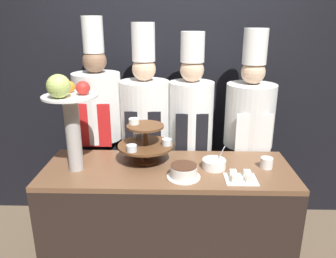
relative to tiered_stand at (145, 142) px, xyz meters
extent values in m
cube|color=black|center=(0.16, 0.81, 0.37)|extent=(10.00, 0.06, 2.80)
cube|color=black|center=(0.16, -0.10, -0.61)|extent=(1.73, 0.62, 0.84)
cube|color=brown|center=(0.16, -0.10, -0.17)|extent=(1.73, 0.62, 0.03)
cylinder|color=brown|center=(0.00, 0.00, -0.15)|extent=(0.18, 0.18, 0.02)
cylinder|color=brown|center=(0.00, 0.00, -0.02)|extent=(0.04, 0.04, 0.28)
cylinder|color=brown|center=(0.00, 0.00, -0.03)|extent=(0.40, 0.40, 0.02)
cylinder|color=brown|center=(0.00, 0.00, 0.12)|extent=(0.26, 0.26, 0.02)
cylinder|color=silver|center=(-0.07, 0.13, 0.00)|extent=(0.07, 0.07, 0.04)
cylinder|color=green|center=(-0.07, 0.13, -0.01)|extent=(0.06, 0.06, 0.03)
cylinder|color=silver|center=(-0.08, -0.13, 0.00)|extent=(0.07, 0.07, 0.04)
cylinder|color=beige|center=(-0.08, -0.13, -0.01)|extent=(0.06, 0.06, 0.03)
cylinder|color=silver|center=(0.15, -0.01, 0.00)|extent=(0.07, 0.07, 0.04)
cylinder|color=gold|center=(0.15, -0.01, -0.01)|extent=(0.06, 0.06, 0.03)
cylinder|color=white|center=(-0.08, 0.02, 0.14)|extent=(0.07, 0.07, 0.04)
cylinder|color=#B2ADA8|center=(-0.46, -0.14, 0.10)|extent=(0.10, 0.10, 0.51)
cylinder|color=white|center=(-0.46, -0.14, 0.36)|extent=(0.35, 0.35, 0.01)
sphere|color=red|center=(-0.38, -0.13, 0.41)|extent=(0.09, 0.09, 0.09)
sphere|color=orange|center=(-0.49, -0.05, 0.40)|extent=(0.08, 0.08, 0.08)
sphere|color=#ADC160|center=(-0.50, -0.22, 0.44)|extent=(0.15, 0.15, 0.15)
cylinder|color=white|center=(0.27, -0.25, -0.15)|extent=(0.22, 0.22, 0.01)
cylinder|color=white|center=(0.27, -0.25, -0.11)|extent=(0.18, 0.18, 0.07)
cylinder|color=#472819|center=(0.27, -0.25, -0.07)|extent=(0.17, 0.17, 0.01)
cylinder|color=white|center=(0.85, -0.09, -0.12)|extent=(0.08, 0.08, 0.07)
cube|color=white|center=(0.64, -0.27, -0.15)|extent=(0.20, 0.17, 0.01)
cube|color=silver|center=(0.59, -0.31, -0.13)|extent=(0.04, 0.04, 0.04)
cube|color=silver|center=(0.68, -0.31, -0.13)|extent=(0.04, 0.04, 0.04)
cube|color=silver|center=(0.59, -0.24, -0.13)|extent=(0.04, 0.04, 0.04)
cube|color=silver|center=(0.68, -0.24, -0.13)|extent=(0.04, 0.04, 0.04)
cylinder|color=white|center=(0.48, -0.10, -0.12)|extent=(0.16, 0.16, 0.06)
cylinder|color=#BCBCC1|center=(0.53, -0.10, -0.04)|extent=(0.05, 0.01, 0.11)
cube|color=black|center=(-0.43, 0.43, -0.58)|extent=(0.29, 0.16, 0.90)
cylinder|color=silver|center=(-0.43, 0.43, 0.14)|extent=(0.39, 0.39, 0.55)
cube|color=red|center=(-0.43, 0.25, 0.04)|extent=(0.27, 0.01, 0.35)
sphere|color=#846047|center=(-0.43, 0.43, 0.51)|extent=(0.19, 0.19, 0.19)
cylinder|color=white|center=(-0.43, 0.43, 0.71)|extent=(0.16, 0.16, 0.28)
cube|color=#38332D|center=(-0.04, 0.43, -0.60)|extent=(0.30, 0.17, 0.85)
cylinder|color=white|center=(-0.04, 0.43, 0.09)|extent=(0.40, 0.40, 0.53)
cube|color=black|center=(-0.04, 0.24, -0.02)|extent=(0.28, 0.01, 0.34)
sphere|color=#DBB28E|center=(-0.04, 0.43, 0.45)|extent=(0.19, 0.19, 0.19)
cylinder|color=white|center=(-0.04, 0.43, 0.66)|extent=(0.18, 0.18, 0.29)
cube|color=black|center=(0.34, 0.43, -0.63)|extent=(0.27, 0.15, 0.81)
cylinder|color=white|center=(0.34, 0.43, 0.06)|extent=(0.36, 0.36, 0.57)
cube|color=black|center=(0.34, 0.26, -0.05)|extent=(0.25, 0.01, 0.37)
sphere|color=#DBB28E|center=(0.34, 0.43, 0.44)|extent=(0.19, 0.19, 0.19)
cylinder|color=white|center=(0.34, 0.43, 0.62)|extent=(0.19, 0.19, 0.23)
cube|color=#28282D|center=(0.82, 0.43, -0.60)|extent=(0.30, 0.17, 0.85)
cylinder|color=silver|center=(0.82, 0.43, 0.08)|extent=(0.40, 0.40, 0.51)
cube|color=white|center=(0.82, 0.24, -0.02)|extent=(0.28, 0.01, 0.33)
sphere|color=#DBB28E|center=(0.82, 0.43, 0.43)|extent=(0.19, 0.19, 0.19)
cylinder|color=white|center=(0.82, 0.43, 0.63)|extent=(0.19, 0.19, 0.27)
camera|label=1|loc=(0.22, -2.17, 0.83)|focal=35.00mm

